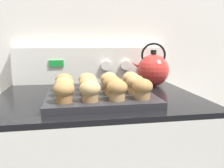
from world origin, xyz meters
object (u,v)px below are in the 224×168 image
Objects in this scene: muffin_r1_c3 at (135,84)px; muffin_r2_c3 at (131,80)px; muffin_r0_c1 at (90,91)px; muffin_r1_c2 at (112,85)px; muffin_r1_c1 at (88,85)px; muffin_r2_c2 at (109,81)px; muffin_r0_c0 at (64,91)px; muffin_r1_c0 at (64,86)px; tea_kettle at (153,70)px; muffin_pan at (101,98)px; muffin_r2_c0 at (64,82)px; muffin_r0_c3 at (142,88)px; muffin_r2_c1 at (87,81)px; muffin_r0_c2 at (117,89)px.

muffin_r2_c3 is at bearing 86.82° from muffin_r1_c3.
muffin_r1_c2 is (0.09, 0.09, 0.00)m from muffin_r0_c1.
muffin_r1_c1 and muffin_r2_c2 have the same top height.
muffin_r1_c1 is (0.08, 0.09, 0.00)m from muffin_r0_c0.
muffin_r2_c2 is (0.17, 0.09, 0.00)m from muffin_r1_c0.
muffin_r2_c3 is 0.34× the size of tea_kettle.
muffin_pan is 0.16m from muffin_r2_c0.
muffin_r0_c3 is 0.24m from muffin_r2_c1.
muffin_r1_c3 is (0.26, 0.00, 0.00)m from muffin_r1_c0.
muffin_pan is 0.11m from muffin_r2_c2.
muffin_r1_c1 is at bearing -154.19° from muffin_r2_c3.
muffin_r0_c3 is 1.00× the size of muffin_r2_c1.
muffin_r1_c3 and muffin_r2_c1 have the same top height.
muffin_r0_c2 is 0.17m from muffin_r2_c2.
muffin_r1_c2 is 1.00× the size of muffin_r2_c2.
muffin_r1_c3 is at bearing -45.08° from muffin_r2_c2.
muffin_r2_c0 is at bearing 161.99° from muffin_r1_c3.
muffin_r1_c3 and muffin_r2_c0 have the same top height.
muffin_r2_c2 is at bearing 88.18° from muffin_r1_c2.
muffin_r0_c2 and muffin_r2_c1 have the same top height.
muffin_r2_c3 is (0.18, 0.18, 0.00)m from muffin_r0_c1.
muffin_r2_c2 is (0.00, 0.17, 0.00)m from muffin_r0_c2.
muffin_r2_c3 is at bearing 25.81° from muffin_r1_c1.
muffin_r0_c2 is 1.00× the size of muffin_r2_c0.
muffin_r1_c1 is (0.08, 0.00, 0.00)m from muffin_r1_c0.
muffin_r0_c1 is at bearing -46.75° from muffin_r1_c0.
muffin_r1_c0 is at bearing -161.26° from muffin_r2_c3.
muffin_r2_c1 is (-0.08, 0.09, 0.00)m from muffin_r1_c2.
muffin_r0_c1 is 1.00× the size of muffin_r1_c2.
muffin_r1_c0 is at bearing -88.42° from muffin_r2_c0.
muffin_pan is 5.59× the size of muffin_r1_c3.
muffin_r0_c1 is 0.20m from muffin_r1_c3.
muffin_r2_c2 is at bearing 44.04° from muffin_r1_c1.
muffin_r0_c0 is 1.00× the size of muffin_r1_c1.
muffin_r1_c0 is at bearing -179.45° from muffin_pan.
muffin_r0_c2 is 1.00× the size of muffin_r1_c2.
tea_kettle is at bearing 57.34° from muffin_r1_c3.
muffin_r2_c3 is at bearing 88.73° from muffin_r0_c3.
muffin_r0_c0 and muffin_r2_c2 have the same top height.
muffin_r0_c2 and muffin_r1_c0 have the same top height.
muffin_r2_c2 is (-0.08, 0.08, 0.00)m from muffin_r1_c3.
muffin_r2_c3 is (0.00, 0.17, 0.00)m from muffin_r0_c3.
muffin_r1_c0 is 0.12m from muffin_r2_c1.
muffin_r1_c0 is 1.00× the size of muffin_r1_c2.
muffin_r2_c2 is 0.28m from tea_kettle.
muffin_r1_c0 is 1.00× the size of muffin_r2_c1.
muffin_r0_c3 and muffin_r1_c0 have the same top height.
muffin_r2_c1 is (0.09, 0.17, 0.00)m from muffin_r0_c0.
muffin_r0_c3 is at bearing 0.49° from muffin_r0_c0.
muffin_r1_c3 is 0.34× the size of tea_kettle.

